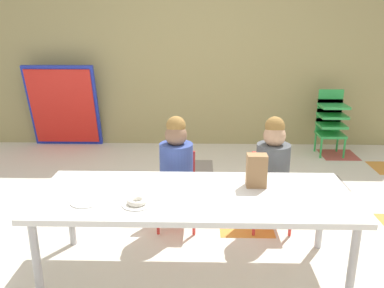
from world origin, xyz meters
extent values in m
cube|color=silver|center=(0.00, 0.00, -0.01)|extent=(5.74, 4.57, 0.02)
cube|color=orange|center=(0.45, 0.00, 0.00)|extent=(0.43, 0.43, 0.00)
cube|color=#B24C47|center=(1.80, 1.80, 0.00)|extent=(0.43, 0.43, 0.00)
cube|color=silver|center=(-1.35, 0.90, 0.00)|extent=(0.43, 0.43, 0.00)
cube|color=gray|center=(1.35, 0.90, 0.00)|extent=(0.43, 0.43, 0.00)
cube|color=gray|center=(0.00, 1.35, 0.00)|extent=(0.43, 0.43, 0.00)
cube|color=tan|center=(0.00, 2.29, 1.24)|extent=(5.74, 0.10, 2.48)
cube|color=white|center=(0.04, -0.64, 0.55)|extent=(1.99, 0.75, 0.04)
cylinder|color=#B2B2B7|center=(-0.88, -0.96, 0.27)|extent=(0.05, 0.05, 0.53)
cylinder|color=#B2B2B7|center=(0.95, -0.96, 0.27)|extent=(0.05, 0.05, 0.53)
cylinder|color=#B2B2B7|center=(-0.88, -0.33, 0.27)|extent=(0.05, 0.05, 0.53)
cylinder|color=#B2B2B7|center=(0.95, -0.33, 0.27)|extent=(0.05, 0.05, 0.53)
cube|color=red|center=(-0.11, -0.05, 0.30)|extent=(0.32, 0.30, 0.03)
cube|color=red|center=(-0.11, 0.10, 0.45)|extent=(0.29, 0.02, 0.30)
cylinder|color=#384C99|center=(-0.11, -0.05, 0.52)|extent=(0.34, 0.34, 0.38)
sphere|color=#8C664C|center=(-0.11, -0.05, 0.78)|extent=(0.17, 0.17, 0.17)
sphere|color=olive|center=(-0.11, -0.04, 0.85)|extent=(0.15, 0.15, 0.15)
cylinder|color=red|center=(-0.25, -0.18, 0.15)|extent=(0.02, 0.02, 0.28)
cylinder|color=red|center=(0.03, -0.18, 0.15)|extent=(0.02, 0.02, 0.28)
cylinder|color=red|center=(-0.25, 0.08, 0.15)|extent=(0.02, 0.02, 0.28)
cylinder|color=red|center=(0.03, 0.08, 0.15)|extent=(0.02, 0.02, 0.28)
cube|color=red|center=(0.63, -0.05, 0.30)|extent=(0.32, 0.30, 0.03)
cube|color=red|center=(0.63, 0.10, 0.45)|extent=(0.29, 0.02, 0.30)
cylinder|color=#4C5156|center=(0.63, -0.05, 0.52)|extent=(0.27, 0.27, 0.38)
sphere|color=tan|center=(0.63, -0.05, 0.78)|extent=(0.17, 0.17, 0.17)
sphere|color=olive|center=(0.63, -0.04, 0.85)|extent=(0.15, 0.15, 0.15)
cylinder|color=red|center=(0.49, -0.18, 0.15)|extent=(0.02, 0.02, 0.28)
cylinder|color=red|center=(0.77, -0.18, 0.15)|extent=(0.02, 0.02, 0.28)
cylinder|color=red|center=(0.49, 0.08, 0.15)|extent=(0.02, 0.02, 0.28)
cylinder|color=red|center=(0.77, 0.08, 0.15)|extent=(0.02, 0.02, 0.28)
cube|color=green|center=(1.68, 1.81, 0.26)|extent=(0.32, 0.30, 0.03)
cube|color=green|center=(1.68, 1.95, 0.35)|extent=(0.30, 0.02, 0.18)
cube|color=green|center=(1.68, 1.81, 0.38)|extent=(0.32, 0.30, 0.03)
cube|color=green|center=(1.68, 1.95, 0.47)|extent=(0.30, 0.02, 0.18)
cube|color=green|center=(1.68, 1.81, 0.50)|extent=(0.32, 0.30, 0.03)
cube|color=green|center=(1.68, 1.95, 0.59)|extent=(0.30, 0.02, 0.18)
cube|color=green|center=(1.68, 1.81, 0.62)|extent=(0.32, 0.30, 0.03)
cube|color=green|center=(1.68, 1.95, 0.71)|extent=(0.30, 0.02, 0.18)
cylinder|color=green|center=(1.54, 1.68, 0.13)|extent=(0.02, 0.02, 0.26)
cylinder|color=green|center=(1.82, 1.68, 0.13)|extent=(0.02, 0.02, 0.26)
cylinder|color=green|center=(1.54, 1.94, 0.13)|extent=(0.02, 0.02, 0.26)
cylinder|color=green|center=(1.82, 1.94, 0.13)|extent=(0.02, 0.02, 0.26)
cube|color=#1E33BF|center=(-1.71, 2.10, 0.54)|extent=(0.90, 0.28, 1.09)
cube|color=red|center=(-1.71, 2.06, 0.54)|extent=(0.83, 0.23, 0.99)
cube|color=#9E754C|center=(0.44, -0.52, 0.68)|extent=(0.13, 0.09, 0.22)
cylinder|color=white|center=(-0.30, -0.81, 0.57)|extent=(0.18, 0.18, 0.01)
cylinder|color=white|center=(-0.61, -0.78, 0.57)|extent=(0.18, 0.18, 0.01)
torus|color=white|center=(-0.30, -0.81, 0.59)|extent=(0.12, 0.12, 0.03)
camera|label=1|loc=(0.08, -2.94, 1.62)|focal=37.17mm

